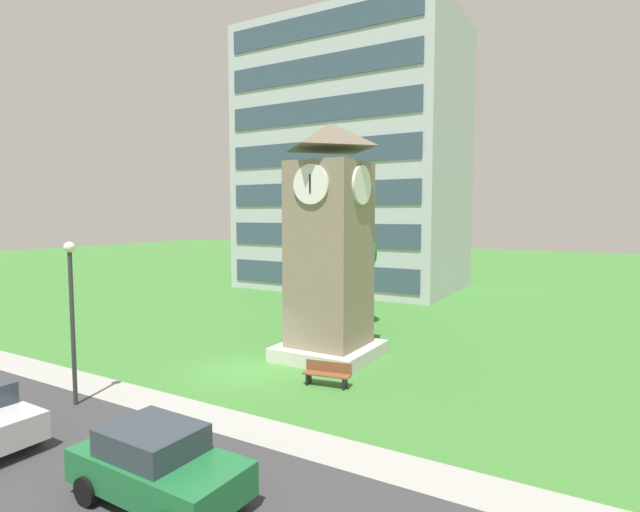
{
  "coord_description": "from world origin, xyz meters",
  "views": [
    {
      "loc": [
        12.85,
        -15.7,
        6.38
      ],
      "look_at": [
        1.07,
        4.41,
        4.44
      ],
      "focal_mm": 28.01,
      "sensor_mm": 36.0,
      "label": 1
    }
  ],
  "objects_px": {
    "clock_tower": "(329,255)",
    "tree_near_tower": "(352,254)",
    "street_lamp": "(72,304)",
    "parked_car_green": "(157,464)",
    "park_bench": "(327,374)"
  },
  "relations": [
    {
      "from": "clock_tower",
      "to": "street_lamp",
      "type": "relative_size",
      "value": 1.88
    },
    {
      "from": "clock_tower",
      "to": "street_lamp",
      "type": "height_order",
      "value": "clock_tower"
    },
    {
      "from": "park_bench",
      "to": "clock_tower",
      "type": "bearing_deg",
      "value": 118.07
    },
    {
      "from": "clock_tower",
      "to": "park_bench",
      "type": "xyz_separation_m",
      "value": [
        1.75,
        -3.29,
        -4.15
      ]
    },
    {
      "from": "park_bench",
      "to": "parked_car_green",
      "type": "xyz_separation_m",
      "value": [
        0.47,
        -8.47,
        0.4
      ]
    },
    {
      "from": "clock_tower",
      "to": "tree_near_tower",
      "type": "xyz_separation_m",
      "value": [
        -2.08,
        6.33,
        -0.48
      ]
    },
    {
      "from": "street_lamp",
      "to": "parked_car_green",
      "type": "distance_m",
      "value": 7.76
    },
    {
      "from": "tree_near_tower",
      "to": "parked_car_green",
      "type": "xyz_separation_m",
      "value": [
        4.31,
        -18.08,
        -3.28
      ]
    },
    {
      "from": "street_lamp",
      "to": "clock_tower",
      "type": "bearing_deg",
      "value": 63.26
    },
    {
      "from": "street_lamp",
      "to": "park_bench",
      "type": "bearing_deg",
      "value": 42.75
    },
    {
      "from": "tree_near_tower",
      "to": "parked_car_green",
      "type": "height_order",
      "value": "tree_near_tower"
    },
    {
      "from": "park_bench",
      "to": "parked_car_green",
      "type": "relative_size",
      "value": 0.45
    },
    {
      "from": "tree_near_tower",
      "to": "parked_car_green",
      "type": "bearing_deg",
      "value": -76.59
    },
    {
      "from": "park_bench",
      "to": "tree_near_tower",
      "type": "xyz_separation_m",
      "value": [
        -3.84,
        9.62,
        3.68
      ]
    },
    {
      "from": "tree_near_tower",
      "to": "street_lamp",
      "type": "bearing_deg",
      "value": -99.32
    }
  ]
}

